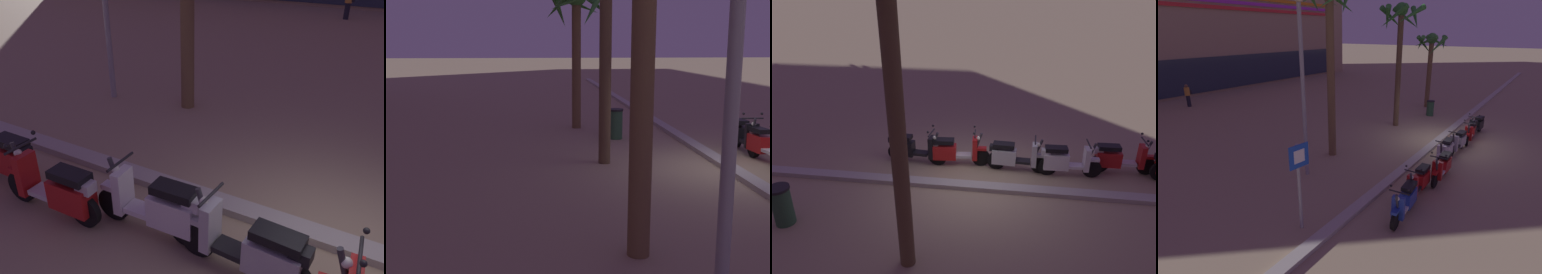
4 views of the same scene
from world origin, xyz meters
The scene contains 16 objects.
ground_plane centered at (0.00, 0.00, 0.00)m, with size 200.00×200.00×0.00m, color #9E896B.
curb_strip centered at (0.00, 0.19, 0.06)m, with size 60.00×0.36×0.12m, color #ADA89E.
scooter_blue_mid_rear centered at (-6.77, -1.09, 0.46)m, with size 1.75×0.56×1.17m.
scooter_red_far_back centered at (-5.43, -0.95, 0.46)m, with size 1.74×0.56×1.17m.
scooter_red_last_in_row centered at (-3.90, -1.19, 0.46)m, with size 1.81×0.56×1.17m.
scooter_white_mid_centre centered at (-2.40, -0.82, 0.46)m, with size 1.74×0.56×1.04m.
scooter_silver_mid_front centered at (-0.97, -0.92, 0.45)m, with size 1.77×0.56×1.04m.
scooter_red_second_in_line centered at (0.76, -1.00, 0.45)m, with size 1.81×0.56×1.17m.
scooter_black_gap_after_mid centered at (2.04, -1.00, 0.46)m, with size 1.84×0.56×1.17m.
crossing_sign centered at (-8.88, 0.91, 1.50)m, with size 0.60×0.15×2.40m.
palm_tree_by_mall_entrance centered at (1.00, 3.08, 4.86)m, with size 2.27×2.28×6.36m.
palm_tree_far_corner centered at (-4.39, 3.39, 5.10)m, with size 2.09×2.16×6.79m.
palm_tree_near_sign centered at (6.24, 3.30, 3.75)m, with size 2.20×2.27×4.92m.
pedestrian_by_palm_tree centered at (-3.19, 17.06, 0.82)m, with size 0.45×0.34×1.56m.
litter_bin centered at (4.13, 2.26, 0.48)m, with size 0.48×0.48×0.95m.
street_lamp centered at (-6.39, 3.00, 3.82)m, with size 0.36×0.36×6.20m.
Camera 4 is at (-13.75, -4.02, 4.98)m, focal length 28.06 mm.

